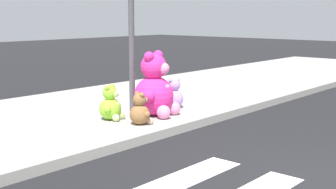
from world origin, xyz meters
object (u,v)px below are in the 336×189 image
Objects in this scene: plush_pink_large at (156,90)px; sign_pole at (131,21)px; plush_lavender at (173,96)px; plush_lime at (111,106)px; plush_brown at (141,111)px.

sign_pole is at bearing 91.81° from plush_pink_large.
plush_lavender is (0.77, -0.37, -1.46)m from sign_pole.
plush_lime is (-0.77, 0.35, -0.22)m from plush_pink_large.
plush_pink_large is at bearing 22.65° from plush_brown.
plush_brown is (0.09, -0.63, -0.03)m from plush_lime.
plush_lavender is at bearing 19.08° from plush_brown.
sign_pole reaches higher than plush_lime.
sign_pole is 1.83m from plush_brown.
plush_brown is (-0.68, -0.28, -0.25)m from plush_pink_large.
sign_pole is at bearing 17.48° from plush_lime.
plush_lime reaches higher than plush_brown.
plush_lime is at bearing 98.40° from plush_brown.
plush_pink_large reaches higher than plush_brown.
plush_brown is at bearing -127.20° from sign_pole.
plush_pink_large is 0.81m from plush_lavender.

